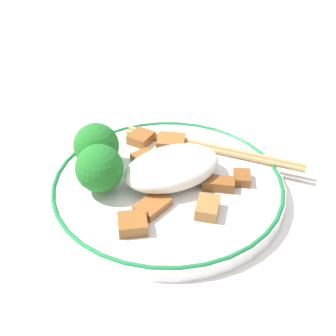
{
  "coord_description": "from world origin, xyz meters",
  "views": [
    {
      "loc": [
        -0.19,
        -0.38,
        0.35
      ],
      "look_at": [
        0.0,
        0.0,
        0.04
      ],
      "focal_mm": 50.0,
      "sensor_mm": 36.0,
      "label": 1
    }
  ],
  "objects_px": {
    "broccoli_back_center": "(99,169)",
    "chopsticks": "(212,148)",
    "plate": "(168,186)",
    "broccoli_back_left": "(96,146)"
  },
  "relations": [
    {
      "from": "broccoli_back_left",
      "to": "chopsticks",
      "type": "relative_size",
      "value": 0.32
    },
    {
      "from": "plate",
      "to": "chopsticks",
      "type": "bearing_deg",
      "value": 22.41
    },
    {
      "from": "broccoli_back_left",
      "to": "broccoli_back_center",
      "type": "relative_size",
      "value": 1.02
    },
    {
      "from": "plate",
      "to": "broccoli_back_left",
      "type": "distance_m",
      "value": 0.1
    },
    {
      "from": "plate",
      "to": "broccoli_back_left",
      "type": "bearing_deg",
      "value": 134.93
    },
    {
      "from": "broccoli_back_center",
      "to": "chopsticks",
      "type": "bearing_deg",
      "value": 4.43
    },
    {
      "from": "plate",
      "to": "chopsticks",
      "type": "height_order",
      "value": "chopsticks"
    },
    {
      "from": "broccoli_back_left",
      "to": "broccoli_back_center",
      "type": "bearing_deg",
      "value": -105.5
    },
    {
      "from": "plate",
      "to": "chopsticks",
      "type": "relative_size",
      "value": 1.45
    },
    {
      "from": "broccoli_back_center",
      "to": "chopsticks",
      "type": "distance_m",
      "value": 0.15
    }
  ]
}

